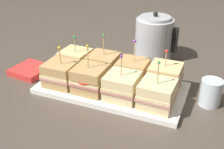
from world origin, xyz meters
The scene contains 13 objects.
ground_plane centered at (0.00, 0.00, 0.00)m, with size 6.00×6.00×0.00m, color #4C4238.
serving_platter centered at (0.00, 0.00, 0.01)m, with size 0.51×0.26×0.02m.
sandwich_front_far_left centered at (-0.17, -0.06, 0.06)m, with size 0.11×0.11×0.15m.
sandwich_front_center_left centered at (-0.06, -0.06, 0.06)m, with size 0.11×0.11×0.17m.
sandwich_front_center_right centered at (0.06, -0.06, 0.06)m, with size 0.11×0.11×0.15m.
sandwich_front_far_right centered at (0.18, -0.06, 0.06)m, with size 0.11×0.11×0.16m.
sandwich_back_far_left centered at (-0.18, 0.06, 0.06)m, with size 0.11×0.11×0.15m.
sandwich_back_center_left centered at (-0.06, 0.06, 0.06)m, with size 0.11×0.11×0.17m.
sandwich_back_center_right centered at (0.06, 0.05, 0.06)m, with size 0.11×0.11×0.16m.
sandwich_back_far_right centered at (0.17, 0.06, 0.06)m, with size 0.11×0.11×0.15m.
kettle_steel centered at (0.06, 0.33, 0.09)m, with size 0.18×0.16×0.21m.
drinking_glass centered at (0.33, 0.04, 0.04)m, with size 0.07×0.07×0.09m.
napkin_stack centered at (-0.35, 0.00, 0.01)m, with size 0.14×0.14×0.02m.
Camera 1 is at (0.33, -0.79, 0.52)m, focal length 45.00 mm.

